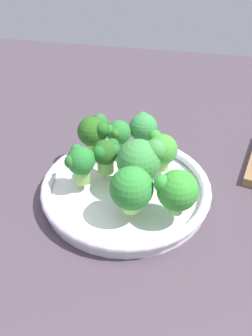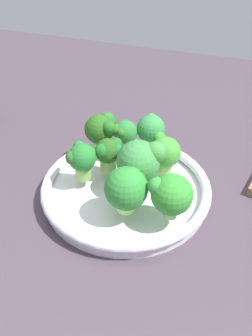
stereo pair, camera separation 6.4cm
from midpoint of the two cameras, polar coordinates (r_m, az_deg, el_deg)
name	(u,v)px [view 2 (the right image)]	position (r cm, az deg, el deg)	size (l,w,h in cm)	color
ground_plane	(113,212)	(66.97, 0.93, -6.14)	(130.00, 130.00, 2.50)	#453A44
bowl	(126,190)	(66.85, 2.74, -3.11)	(27.16, 27.16, 2.92)	silver
broccoli_floret_0	(126,188)	(59.03, 3.11, -2.83)	(6.35, 6.53, 7.15)	#9AD864
broccoli_floret_1	(82,158)	(64.73, -3.28, 1.25)	(4.49, 4.47, 6.25)	#84B953
broccoli_floret_2	(141,161)	(63.07, 4.94, 0.90)	(7.40, 6.72, 7.80)	#88BA4C
broccoli_floret_3	(102,129)	(71.19, -0.78, 5.32)	(5.75, 5.33, 6.61)	#98CD64
broccoli_floret_4	(164,152)	(66.81, 7.97, 2.02)	(5.13, 5.10, 6.22)	#87BF54
broccoli_floret_5	(109,152)	(66.39, 0.37, 2.10)	(4.51, 4.78, 5.80)	#7FB458
broccoli_floret_6	(170,194)	(58.43, 9.18, -3.67)	(6.41, 5.97, 7.03)	#95C772
broccoli_floret_7	(124,133)	(70.71, 2.29, 4.68)	(4.38, 4.24, 5.96)	#A0C96F
broccoli_floret_8	(151,129)	(72.20, 6.00, 5.28)	(4.92, 5.06, 6.27)	#A2D862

